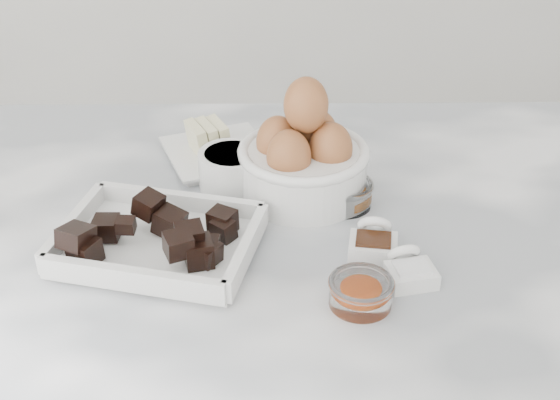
# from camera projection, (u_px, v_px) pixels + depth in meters

# --- Properties ---
(marble_slab) EXTENTS (1.20, 0.80, 0.04)m
(marble_slab) POSITION_uv_depth(u_px,v_px,m) (264.00, 253.00, 0.97)
(marble_slab) COLOR white
(marble_slab) RESTS_ON cabinet
(chocolate_dish) EXTENTS (0.27, 0.23, 0.06)m
(chocolate_dish) POSITION_uv_depth(u_px,v_px,m) (158.00, 235.00, 0.93)
(chocolate_dish) COLOR white
(chocolate_dish) RESTS_ON marble_slab
(butter_plate) EXTENTS (0.18, 0.18, 0.06)m
(butter_plate) POSITION_uv_depth(u_px,v_px,m) (216.00, 147.00, 1.13)
(butter_plate) COLOR white
(butter_plate) RESTS_ON marble_slab
(sugar_ramekin) EXTENTS (0.09, 0.09, 0.05)m
(sugar_ramekin) POSITION_uv_depth(u_px,v_px,m) (232.00, 169.00, 1.06)
(sugar_ramekin) COLOR white
(sugar_ramekin) RESTS_ON marble_slab
(egg_bowl) EXTENTS (0.18, 0.18, 0.17)m
(egg_bowl) POSITION_uv_depth(u_px,v_px,m) (303.00, 158.00, 1.03)
(egg_bowl) COLOR white
(egg_bowl) RESTS_ON marble_slab
(honey_bowl) EXTENTS (0.08, 0.08, 0.03)m
(honey_bowl) POSITION_uv_depth(u_px,v_px,m) (344.00, 193.00, 1.02)
(honey_bowl) COLOR white
(honey_bowl) RESTS_ON marble_slab
(zest_bowl) EXTENTS (0.07, 0.07, 0.03)m
(zest_bowl) POSITION_uv_depth(u_px,v_px,m) (361.00, 291.00, 0.85)
(zest_bowl) COLOR white
(zest_bowl) RESTS_ON marble_slab
(vanilla_spoon) EXTENTS (0.06, 0.08, 0.04)m
(vanilla_spoon) POSITION_uv_depth(u_px,v_px,m) (373.00, 241.00, 0.94)
(vanilla_spoon) COLOR white
(vanilla_spoon) RESTS_ON marble_slab
(salt_spoon) EXTENTS (0.06, 0.07, 0.04)m
(salt_spoon) POSITION_uv_depth(u_px,v_px,m) (409.00, 269.00, 0.89)
(salt_spoon) COLOR white
(salt_spoon) RESTS_ON marble_slab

